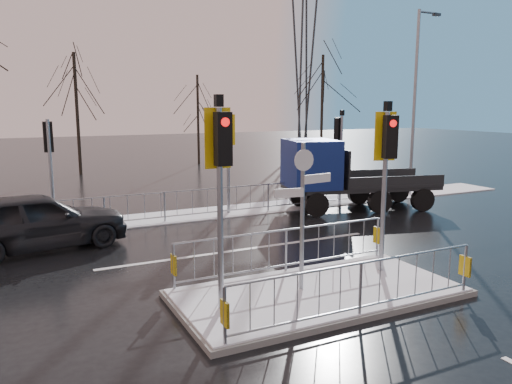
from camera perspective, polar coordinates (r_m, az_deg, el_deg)
name	(u,v)px	position (r m, az deg, el deg)	size (l,w,h in m)	color
ground	(318,296)	(10.80, 7.11, -11.70)	(120.00, 120.00, 0.00)	black
snow_verge	(187,215)	(18.28, -7.86, -2.66)	(30.00, 2.00, 0.04)	white
lane_markings	(327,301)	(10.54, 8.13, -12.25)	(8.00, 11.38, 0.01)	silver
traffic_island	(318,278)	(10.66, 7.07, -9.74)	(6.00, 3.04, 4.15)	slate
far_kerb_fixtures	(199,190)	(17.71, -6.51, 0.26)	(18.00, 0.65, 3.83)	gray
car_far_lane	(36,221)	(15.01, -23.81, -3.04)	(1.94, 4.82, 1.64)	black
flatbed_truck	(332,173)	(19.05, 8.63, 2.16)	(6.16, 3.40, 2.70)	black
tree_far_a	(76,90)	(30.58, -19.90, 10.92)	(3.75, 3.75, 7.08)	black
tree_far_b	(198,102)	(34.37, -6.67, 10.18)	(3.25, 3.25, 6.14)	black
tree_far_c	(322,88)	(35.31, 7.60, 11.72)	(4.00, 4.00, 7.55)	black
street_lamp_right	(416,95)	(23.35, 17.82, 10.47)	(1.25, 0.18, 8.00)	gray
pylon_wires	(293,21)	(45.01, 4.27, 18.89)	(70.00, 2.38, 19.97)	#2D3033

